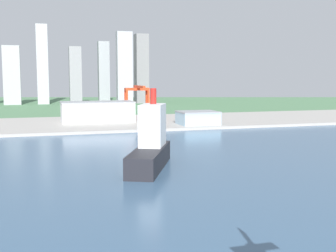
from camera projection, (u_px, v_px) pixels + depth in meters
ground_plane at (131, 161)px, 241.66m from camera, size 2400.00×2400.00×0.00m
water_bay at (160, 187)px, 184.60m from camera, size 840.00×360.00×0.15m
industrial_pier at (90, 124)px, 422.21m from camera, size 840.00×140.00×2.50m
cargo_ship at (151, 145)px, 223.56m from camera, size 36.28×57.69×40.57m
port_crane_red at (137, 94)px, 469.16m from camera, size 26.19×45.12×35.08m
warehouse_main at (97, 112)px, 426.43m from camera, size 70.56×33.24×20.16m
warehouse_annex at (198, 118)px, 404.51m from camera, size 35.90×29.34×12.38m
distant_skyline at (64, 69)px, 731.72m from camera, size 345.66×67.55×154.82m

